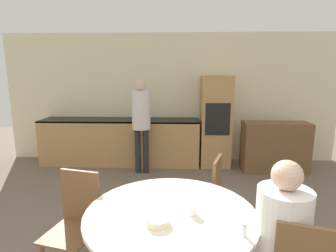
% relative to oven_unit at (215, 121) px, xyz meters
% --- Properties ---
extents(wall_back, '(6.80, 0.05, 2.60)m').
position_rel_oven_unit_xyz_m(wall_back, '(-0.89, 0.34, 0.42)').
color(wall_back, beige).
rests_on(wall_back, ground_plane).
extents(kitchen_counter, '(3.12, 0.60, 0.91)m').
position_rel_oven_unit_xyz_m(kitchen_counter, '(-1.89, -0.01, -0.41)').
color(kitchen_counter, tan).
rests_on(kitchen_counter, ground_plane).
extents(oven_unit, '(0.57, 0.59, 1.76)m').
position_rel_oven_unit_xyz_m(oven_unit, '(0.00, 0.00, 0.00)').
color(oven_unit, tan).
rests_on(oven_unit, ground_plane).
extents(sideboard, '(1.18, 0.45, 0.92)m').
position_rel_oven_unit_xyz_m(sideboard, '(1.07, -0.32, -0.42)').
color(sideboard, brown).
rests_on(sideboard, ground_plane).
extents(dining_table, '(1.27, 1.27, 0.77)m').
position_rel_oven_unit_xyz_m(dining_table, '(-0.78, -3.31, -0.32)').
color(dining_table, brown).
rests_on(dining_table, ground_plane).
extents(chair_far_left, '(0.48, 0.48, 0.93)m').
position_rel_oven_unit_xyz_m(chair_far_left, '(-1.63, -3.00, -0.36)').
color(chair_far_left, brown).
rests_on(chair_far_left, ground_plane).
extents(chair_far_right, '(0.51, 0.51, 0.93)m').
position_rel_oven_unit_xyz_m(chair_far_right, '(-0.41, -2.49, -0.36)').
color(chair_far_right, brown).
rests_on(chair_far_right, ground_plane).
extents(person_seated, '(0.34, 0.41, 1.25)m').
position_rel_oven_unit_xyz_m(person_seated, '(-0.05, -3.54, -0.16)').
color(person_seated, '#262628').
rests_on(person_seated, ground_plane).
extents(person_standing, '(0.33, 0.33, 1.70)m').
position_rel_oven_unit_xyz_m(person_standing, '(-1.39, -0.51, 0.18)').
color(person_standing, '#262628').
rests_on(person_standing, ground_plane).
extents(cup, '(0.07, 0.07, 0.08)m').
position_rel_oven_unit_xyz_m(cup, '(-0.62, -3.35, -0.07)').
color(cup, white).
rests_on(cup, dining_table).
extents(bowl_near, '(0.17, 0.17, 0.05)m').
position_rel_oven_unit_xyz_m(bowl_near, '(-0.86, -3.48, -0.08)').
color(bowl_near, beige).
rests_on(bowl_near, dining_table).
extents(salt_shaker, '(0.03, 0.03, 0.09)m').
position_rel_oven_unit_xyz_m(salt_shaker, '(-0.31, -3.60, -0.06)').
color(salt_shaker, white).
rests_on(salt_shaker, dining_table).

